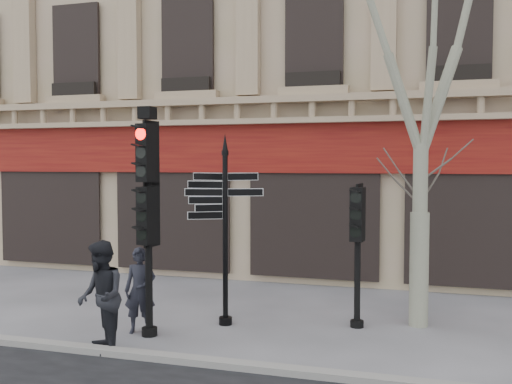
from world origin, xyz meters
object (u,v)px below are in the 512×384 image
Objects in this scene: pedestrian_a at (140,290)px; pedestrian_b at (101,297)px; fingerpost at (225,197)px; plane_tree at (423,13)px; traffic_signal_secondary at (358,230)px; traffic_signal_main at (148,192)px.

pedestrian_a is 1.20m from pedestrian_b.
pedestrian_a is (-1.36, -0.98, -1.74)m from fingerpost.
plane_tree is (3.68, 1.00, 3.55)m from fingerpost.
pedestrian_b reaches higher than pedestrian_a.
traffic_signal_secondary is 1.44× the size of pedestrian_b.
pedestrian_b is at bearing -138.53° from fingerpost.
pedestrian_b is (-0.11, -1.19, 0.14)m from pedestrian_a.
fingerpost reaches higher than traffic_signal_secondary.
traffic_signal_main is at bearing -149.80° from fingerpost.
plane_tree reaches higher than pedestrian_a.
pedestrian_a is at bearing -158.61° from plane_tree.
fingerpost is at bearing -161.14° from traffic_signal_secondary.
traffic_signal_secondary is at bearing 83.91° from pedestrian_b.
fingerpost is 1.57m from traffic_signal_main.
traffic_signal_main reaches higher than pedestrian_b.
traffic_signal_main reaches higher than fingerpost.
traffic_signal_main is 4.08m from traffic_signal_secondary.
traffic_signal_main is (-1.11, -1.10, 0.13)m from fingerpost.
traffic_signal_main is 2.22× the size of pedestrian_b.
traffic_signal_secondary is (3.64, 1.66, -0.76)m from traffic_signal_main.
pedestrian_b is at bearing -110.10° from pedestrian_a.
plane_tree reaches higher than traffic_signal_main.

